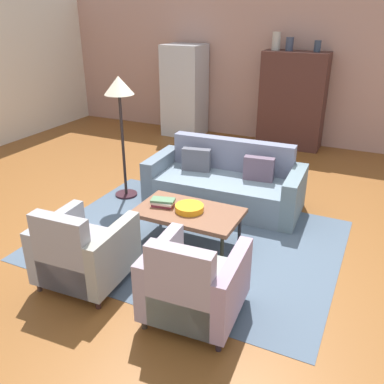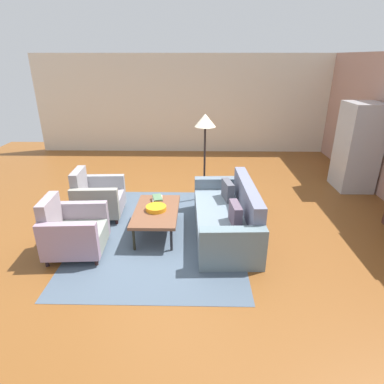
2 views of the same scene
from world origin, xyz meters
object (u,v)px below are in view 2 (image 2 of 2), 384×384
Objects in this scene: fruit_bowl at (156,208)px; floor_lamp at (205,128)px; book_stack at (158,199)px; armchair_left at (96,198)px; coffee_table at (156,212)px; armchair_right at (71,232)px; refrigerator at (358,147)px; couch at (229,217)px.

fruit_bowl is 0.19× the size of floor_lamp.
floor_lamp reaches higher than book_stack.
armchair_left is at bearing -67.43° from floor_lamp.
coffee_table is at bearing -29.44° from floor_lamp.
fruit_bowl reaches higher than coffee_table.
armchair_right is 0.48× the size of refrigerator.
armchair_left is 1.20m from armchair_right.
couch is 7.12× the size of book_stack.
book_stack is 0.16× the size of refrigerator.
armchair_left is 2.39m from floor_lamp.
fruit_bowl is at bearing -62.89° from refrigerator.
couch is 1.19m from coffee_table.
coffee_table is 1.31m from armchair_right.
couch is at bearing 101.04° from armchair_right.
refrigerator reaches higher than armchair_right.
floor_lamp is at bearing 150.56° from coffee_table.
refrigerator is (-2.67, 5.23, 0.58)m from armchair_right.
armchair_right is (1.20, 0.00, 0.00)m from armchair_left.
armchair_left is 1.00× the size of armchair_right.
armchair_right is 0.51× the size of floor_lamp.
floor_lamp reaches higher than couch.
coffee_table is at bearing -63.01° from refrigerator.
couch is at bearing 90.17° from coffee_table.
fruit_bowl is (0.01, -1.19, 0.16)m from couch.
refrigerator is (-2.06, 2.87, 0.64)m from couch.
couch is 1.78× the size of coffee_table.
armchair_left is 5.46m from refrigerator.
couch is 1.20m from fruit_bowl.
fruit_bowl is (0.61, 1.17, 0.11)m from armchair_left.
refrigerator reaches higher than coffee_table.
armchair_right reaches higher than coffee_table.
armchair_right is at bearing -62.92° from refrigerator.
fruit_bowl is at bearing 113.55° from armchair_right.
couch is 2.43m from armchair_right.
floor_lamp is at bearing 150.74° from fruit_bowl.
refrigerator reaches higher than fruit_bowl.
armchair_right is at bearing -63.02° from fruit_bowl.
refrigerator is (-2.07, 4.06, 0.54)m from coffee_table.
floor_lamp is at bearing 143.16° from book_stack.
armchair_left reaches higher than book_stack.
floor_lamp is (-1.41, -0.39, 1.16)m from couch.
book_stack is 0.17× the size of floor_lamp.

